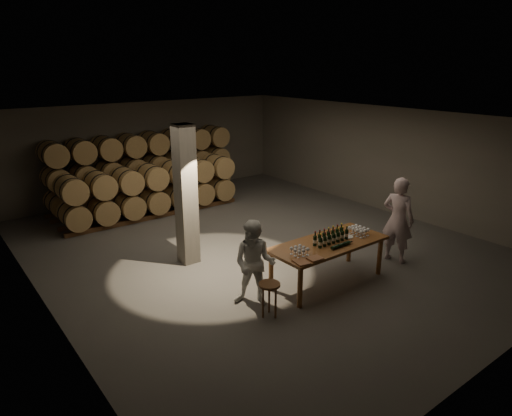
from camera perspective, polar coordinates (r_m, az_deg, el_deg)
room at (r=10.33m, az=-8.75°, el=1.52°), size 12.00×12.00×12.00m
tasting_table at (r=9.62m, az=9.01°, el=-4.83°), size 2.60×1.10×0.90m
barrel_stack_back at (r=15.32m, az=-13.83°, el=5.00°), size 6.26×0.95×2.31m
barrel_stack_front at (r=14.01m, az=-12.80°, el=2.33°), size 5.48×0.95×1.57m
bottle_cluster at (r=9.55m, az=9.36°, el=-3.63°), size 0.86×0.23×0.31m
lying_bottles at (r=9.37m, az=10.58°, el=-4.59°), size 0.60×0.08×0.08m
glass_cluster_left at (r=8.87m, az=5.47°, el=-5.15°), size 0.30×0.30×0.16m
glass_cluster_right at (r=10.07m, az=12.72°, el=-2.59°), size 0.31×0.42×0.17m
plate at (r=9.93m, az=11.34°, el=-3.53°), size 0.26×0.26×0.01m
notebook_near at (r=8.75m, az=7.39°, el=-6.28°), size 0.29×0.24×0.03m
notebook_corner at (r=8.58m, az=5.67°, el=-6.73°), size 0.30×0.35×0.03m
pen at (r=8.80m, az=7.87°, el=-6.21°), size 0.13×0.05×0.01m
stool at (r=8.38m, az=1.69°, el=-10.14°), size 0.40×0.40×0.66m
person_man at (r=10.95m, az=17.32°, el=-1.42°), size 0.64×0.83×2.01m
person_woman at (r=8.63m, az=-0.18°, el=-6.96°), size 1.02×1.04×1.69m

